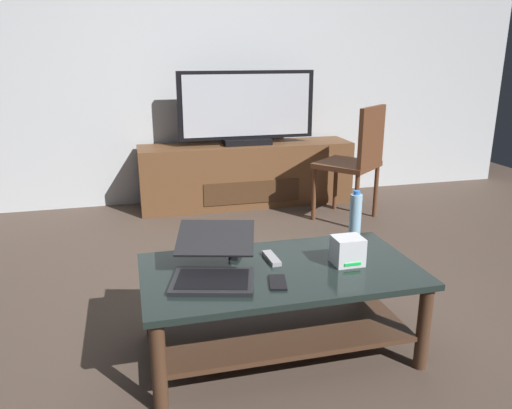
# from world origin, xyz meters

# --- Properties ---
(ground_plane) EXTENTS (7.68, 7.68, 0.00)m
(ground_plane) POSITION_xyz_m (0.00, 0.00, 0.00)
(ground_plane) COLOR #4C3D33
(back_wall) EXTENTS (6.40, 0.12, 2.80)m
(back_wall) POSITION_xyz_m (0.00, 2.33, 1.40)
(back_wall) COLOR silver
(back_wall) RESTS_ON ground
(coffee_table) EXTENTS (1.24, 0.66, 0.42)m
(coffee_table) POSITION_xyz_m (-0.03, -0.35, 0.29)
(coffee_table) COLOR black
(coffee_table) RESTS_ON ground
(media_cabinet) EXTENTS (1.92, 0.43, 0.56)m
(media_cabinet) POSITION_xyz_m (0.38, 2.01, 0.28)
(media_cabinet) COLOR brown
(media_cabinet) RESTS_ON ground
(television) EXTENTS (1.21, 0.20, 0.64)m
(television) POSITION_xyz_m (0.38, 1.99, 0.87)
(television) COLOR black
(television) RESTS_ON media_cabinet
(dining_chair) EXTENTS (0.62, 0.62, 0.95)m
(dining_chair) POSITION_xyz_m (1.14, 1.33, 0.53)
(dining_chair) COLOR #59331E
(dining_chair) RESTS_ON ground
(laptop) EXTENTS (0.44, 0.49, 0.18)m
(laptop) POSITION_xyz_m (-0.33, -0.35, 0.48)
(laptop) COLOR black
(laptop) RESTS_ON coffee_table
(router_box) EXTENTS (0.13, 0.12, 0.13)m
(router_box) POSITION_xyz_m (0.28, -0.37, 0.48)
(router_box) COLOR silver
(router_box) RESTS_ON coffee_table
(water_bottle_near) EXTENTS (0.06, 0.06, 0.26)m
(water_bottle_near) POSITION_xyz_m (0.46, -0.08, 0.54)
(water_bottle_near) COLOR #99C6E5
(water_bottle_near) RESTS_ON coffee_table
(cell_phone) EXTENTS (0.10, 0.15, 0.01)m
(cell_phone) POSITION_xyz_m (-0.08, -0.49, 0.43)
(cell_phone) COLOR black
(cell_phone) RESTS_ON coffee_table
(tv_remote) EXTENTS (0.05, 0.16, 0.02)m
(tv_remote) POSITION_xyz_m (-0.04, -0.25, 0.43)
(tv_remote) COLOR #99999E
(tv_remote) RESTS_ON coffee_table
(soundbar_remote) EXTENTS (0.11, 0.16, 0.02)m
(soundbar_remote) POSITION_xyz_m (-0.18, -0.14, 0.43)
(soundbar_remote) COLOR black
(soundbar_remote) RESTS_ON coffee_table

